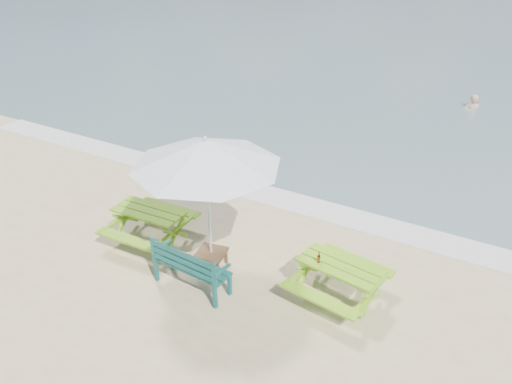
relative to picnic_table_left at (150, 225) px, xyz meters
The scene contains 8 objects.
foam_strip 3.69m from the picnic_table_left, 55.33° to the left, with size 22.00×0.90×0.01m, color silver.
picnic_table_left is the anchor object (origin of this frame).
picnic_table_right 4.23m from the picnic_table_left, ahead, with size 1.70×1.84×0.71m.
park_bench 1.95m from the picnic_table_left, 26.04° to the right, with size 1.56×0.61×0.94m.
side_table 1.71m from the picnic_table_left, ahead, with size 0.65×0.65×0.36m.
patio_umbrella 2.74m from the picnic_table_left, ahead, with size 3.26×3.26×2.75m.
beer_bottle 3.88m from the picnic_table_left, ahead, with size 0.06×0.06×0.23m.
swimmer 13.60m from the picnic_table_left, 70.36° to the left, with size 0.72×0.59×1.68m.
Camera 1 is at (4.44, -5.14, 6.11)m, focal length 35.00 mm.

